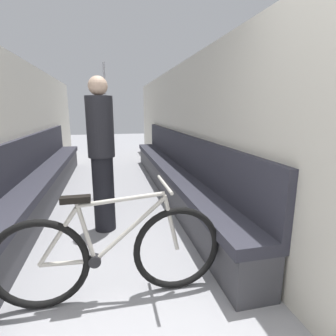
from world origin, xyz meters
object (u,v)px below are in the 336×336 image
(passenger_standing, at_px, (102,154))
(bench_seat_row_left, at_px, (42,181))
(bench_seat_row_right, at_px, (172,173))
(bicycle, at_px, (112,254))
(grab_pole_near, at_px, (107,132))

(passenger_standing, bearing_deg, bench_seat_row_left, 90.55)
(bench_seat_row_right, relative_size, bicycle, 3.30)
(grab_pole_near, bearing_deg, bench_seat_row_left, -166.07)
(bicycle, height_order, passenger_standing, passenger_standing)
(bench_seat_row_left, distance_m, passenger_standing, 1.64)
(bench_seat_row_right, xyz_separation_m, passenger_standing, (-1.13, -1.21, 0.58))
(bicycle, distance_m, grab_pole_near, 2.78)
(bicycle, bearing_deg, bench_seat_row_right, 58.90)
(grab_pole_near, bearing_deg, bicycle, -89.94)
(bench_seat_row_left, height_order, passenger_standing, passenger_standing)
(grab_pole_near, relative_size, passenger_standing, 1.21)
(bench_seat_row_left, distance_m, bench_seat_row_right, 2.08)
(grab_pole_near, height_order, passenger_standing, grab_pole_near)
(bench_seat_row_right, distance_m, bicycle, 2.66)
(grab_pole_near, distance_m, passenger_standing, 1.47)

